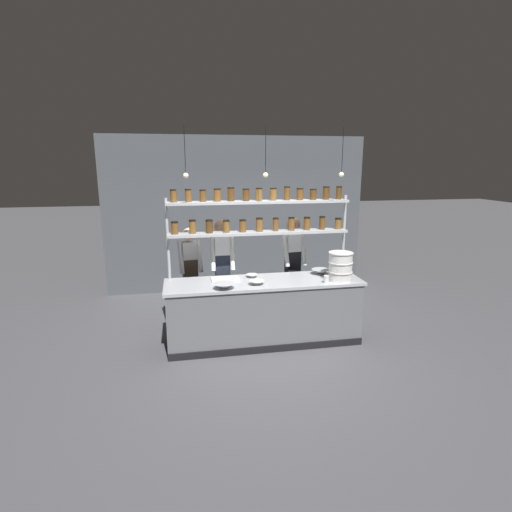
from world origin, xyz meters
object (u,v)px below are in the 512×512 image
prep_bowl_center_back (252,276)px  chef_left (190,271)px  prep_bowl_near_left (224,286)px  chef_center (222,267)px  spice_shelf_unit (259,218)px  cutting_board (225,279)px  prep_bowl_center_front (321,272)px  chef_right (293,263)px  container_stack (340,266)px  prep_bowl_near_right (257,283)px  serving_cup_front (326,279)px

prep_bowl_center_back → chef_left: bearing=144.1°
chef_left → prep_bowl_near_left: 1.17m
chef_left → chef_center: chef_center is taller
spice_shelf_unit → chef_left: spice_shelf_unit is taller
cutting_board → prep_bowl_center_back: prep_bowl_center_back is taller
cutting_board → prep_bowl_center_front: prep_bowl_center_front is taller
chef_right → container_stack: chef_right is taller
prep_bowl_near_left → spice_shelf_unit: bearing=45.7°
chef_left → container_stack: bearing=-34.4°
prep_bowl_center_front → chef_center: bearing=163.5°
chef_left → prep_bowl_near_right: chef_left is taller
prep_bowl_near_left → prep_bowl_center_back: bearing=45.8°
chef_center → container_stack: chef_center is taller
chef_center → prep_bowl_near_left: (-0.07, -0.87, -0.04)m
chef_left → container_stack: chef_left is taller
container_stack → cutting_board: 1.63m
spice_shelf_unit → prep_bowl_near_right: size_ratio=12.66×
chef_right → cutting_board: 1.28m
chef_left → prep_bowl_near_left: size_ratio=5.54×
spice_shelf_unit → prep_bowl_center_front: size_ratio=9.82×
spice_shelf_unit → serving_cup_front: size_ratio=25.12×
cutting_board → prep_bowl_near_left: size_ratio=1.41×
container_stack → prep_bowl_near_left: (-1.65, -0.08, -0.17)m
prep_bowl_center_front → prep_bowl_near_right: size_ratio=1.29×
spice_shelf_unit → chef_center: bearing=152.3°
prep_bowl_center_back → prep_bowl_near_right: 0.36m
prep_bowl_near_right → prep_bowl_center_front: bearing=18.2°
container_stack → prep_bowl_center_back: 1.27m
container_stack → serving_cup_front: 0.29m
chef_left → chef_right: bearing=-12.8°
prep_bowl_center_back → serving_cup_front: serving_cup_front is taller
chef_right → prep_bowl_near_right: size_ratio=8.09×
prep_bowl_near_left → prep_bowl_near_right: bearing=12.9°
cutting_board → container_stack: bearing=-11.4°
chef_center → chef_right: size_ratio=1.01×
chef_center → prep_bowl_center_front: bearing=-15.0°
prep_bowl_near_left → prep_bowl_center_front: prep_bowl_near_left is taller
prep_bowl_near_right → serving_cup_front: 0.96m
cutting_board → prep_bowl_center_back: (0.39, 0.06, 0.01)m
prep_bowl_center_front → prep_bowl_near_left: bearing=-163.4°
prep_bowl_near_left → serving_cup_front: (1.41, 0.00, 0.01)m
prep_bowl_near_right → chef_center: bearing=116.8°
container_stack → spice_shelf_unit: bearing=154.3°
prep_bowl_near_right → spice_shelf_unit: bearing=75.5°
spice_shelf_unit → prep_bowl_near_left: bearing=-134.3°
chef_center → prep_bowl_near_left: chef_center is taller
chef_center → serving_cup_front: bearing=-31.3°
spice_shelf_unit → container_stack: spice_shelf_unit is taller
cutting_board → prep_bowl_near_right: (0.40, -0.30, 0.02)m
chef_center → serving_cup_front: 1.60m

